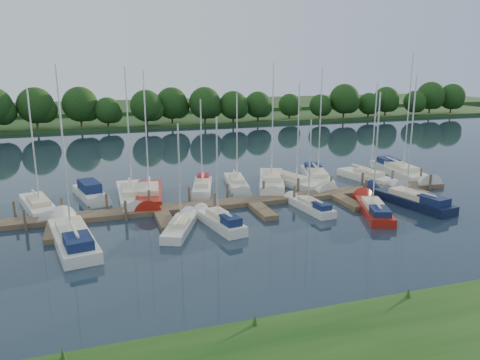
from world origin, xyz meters
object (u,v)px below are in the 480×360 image
object	(u,v)px
sailboat_s_2	(220,222)
sailboat_n_5	(237,184)
dock	(253,203)
motorboat	(91,194)
sailboat_n_0	(39,208)

from	to	relation	value
sailboat_s_2	sailboat_n_5	bearing A→B (deg)	55.49
dock	sailboat_s_2	xyz separation A→B (m)	(-4.21, -4.33, 0.14)
sailboat_n_5	sailboat_s_2	world-z (taller)	sailboat_n_5
motorboat	sailboat_s_2	size ratio (longest dim) A/B	0.77
sailboat_s_2	dock	bearing A→B (deg)	35.15
sailboat_n_0	motorboat	xyz separation A→B (m)	(4.16, 2.68, 0.11)
sailboat_s_2	motorboat	bearing A→B (deg)	118.35
sailboat_n_0	sailboat_n_5	world-z (taller)	sailboat_n_0
motorboat	sailboat_s_2	world-z (taller)	sailboat_s_2
dock	sailboat_n_5	size ratio (longest dim) A/B	4.18
motorboat	dock	bearing A→B (deg)	139.04
sailboat_n_0	sailboat_n_5	xyz separation A→B (m)	(18.10, 2.39, -0.00)
sailboat_n_5	sailboat_s_2	distance (m)	11.96
sailboat_n_0	dock	bearing A→B (deg)	151.35
motorboat	sailboat_s_2	distance (m)	14.46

